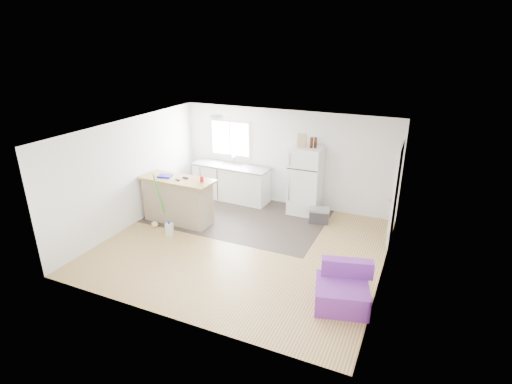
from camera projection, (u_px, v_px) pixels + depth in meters
room at (242, 191)px, 7.80m from camera, size 5.51×5.01×2.41m
vinyl_zone at (239, 216)px, 9.57m from camera, size 4.05×2.50×0.00m
window at (230, 138)px, 10.37m from camera, size 1.18×0.06×0.98m
interior_door at (395, 194)px, 8.15m from camera, size 0.11×0.92×2.10m
ceiling_fixture at (217, 117)px, 8.85m from camera, size 0.30×0.30×0.07m
kitchen_cabinets at (231, 182)px, 10.44m from camera, size 2.10×0.73×1.21m
peninsula at (178, 200)px, 9.13m from camera, size 1.74×0.71×1.06m
refrigerator at (306, 180)px, 9.51m from camera, size 0.74×0.71×1.64m
cooler at (319, 215)px, 9.20m from camera, size 0.51×0.40×0.35m
purple_seat at (342, 291)px, 6.36m from camera, size 0.99×0.97×0.68m
cleaner_jug at (169, 229)px, 8.59m from camera, size 0.18×0.15×0.34m
mop at (156, 217)px, 8.97m from camera, size 0.21×0.36×1.30m
red_cup at (202, 179)px, 8.71m from camera, size 0.10×0.10×0.12m
blue_tray at (165, 176)px, 9.03m from camera, size 0.34×0.28×0.04m
tool_a at (185, 178)px, 8.92m from camera, size 0.15×0.08×0.03m
tool_b at (177, 180)px, 8.79m from camera, size 0.11×0.06×0.03m
cardboard_box at (302, 140)px, 9.18m from camera, size 0.21×0.13×0.30m
bottle_left at (311, 143)px, 9.09m from camera, size 0.08×0.08×0.25m
bottle_right at (316, 143)px, 9.08m from camera, size 0.07×0.07×0.25m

